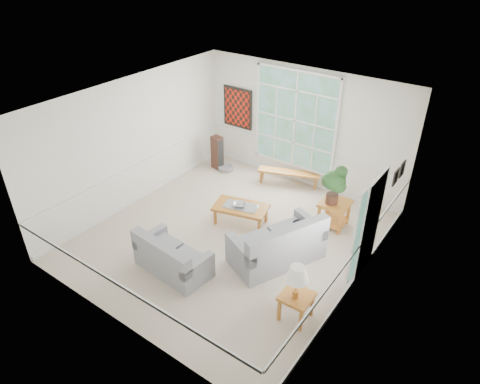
# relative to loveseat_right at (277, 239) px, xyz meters

# --- Properties ---
(floor) EXTENTS (5.50, 6.00, 0.01)m
(floor) POSITION_rel_loveseat_right_xyz_m (-1.18, 0.08, -0.49)
(floor) COLOR #C2B19D
(floor) RESTS_ON ground
(ceiling) EXTENTS (5.50, 6.00, 0.02)m
(ceiling) POSITION_rel_loveseat_right_xyz_m (-1.18, 0.08, 2.51)
(ceiling) COLOR white
(ceiling) RESTS_ON ground
(wall_back) EXTENTS (5.50, 0.02, 3.00)m
(wall_back) POSITION_rel_loveseat_right_xyz_m (-1.18, 3.08, 1.01)
(wall_back) COLOR white
(wall_back) RESTS_ON ground
(wall_front) EXTENTS (5.50, 0.02, 3.00)m
(wall_front) POSITION_rel_loveseat_right_xyz_m (-1.18, -2.92, 1.01)
(wall_front) COLOR white
(wall_front) RESTS_ON ground
(wall_left) EXTENTS (0.02, 6.00, 3.00)m
(wall_left) POSITION_rel_loveseat_right_xyz_m (-3.93, 0.08, 1.01)
(wall_left) COLOR white
(wall_left) RESTS_ON ground
(wall_right) EXTENTS (0.02, 6.00, 3.00)m
(wall_right) POSITION_rel_loveseat_right_xyz_m (1.57, 0.08, 1.01)
(wall_right) COLOR white
(wall_right) RESTS_ON ground
(window_back) EXTENTS (2.30, 0.08, 2.40)m
(window_back) POSITION_rel_loveseat_right_xyz_m (-1.38, 3.04, 1.16)
(window_back) COLOR white
(window_back) RESTS_ON wall_back
(entry_door) EXTENTS (0.08, 0.90, 2.10)m
(entry_door) POSITION_rel_loveseat_right_xyz_m (1.53, 0.68, 0.56)
(entry_door) COLOR white
(entry_door) RESTS_ON floor
(door_sidelight) EXTENTS (0.08, 0.26, 1.90)m
(door_sidelight) POSITION_rel_loveseat_right_xyz_m (1.53, 0.05, 0.66)
(door_sidelight) COLOR white
(door_sidelight) RESTS_ON wall_right
(wall_art) EXTENTS (0.90, 0.06, 1.10)m
(wall_art) POSITION_rel_loveseat_right_xyz_m (-3.13, 3.03, 1.11)
(wall_art) COLOR maroon
(wall_art) RESTS_ON wall_back
(wall_frame_near) EXTENTS (0.04, 0.26, 0.32)m
(wall_frame_near) POSITION_rel_loveseat_right_xyz_m (1.53, 1.83, 1.06)
(wall_frame_near) COLOR black
(wall_frame_near) RESTS_ON wall_right
(wall_frame_far) EXTENTS (0.04, 0.26, 0.32)m
(wall_frame_far) POSITION_rel_loveseat_right_xyz_m (1.53, 2.23, 1.06)
(wall_frame_far) COLOR black
(wall_frame_far) RESTS_ON wall_right
(loveseat_right) EXTENTS (1.60, 2.03, 0.98)m
(loveseat_right) POSITION_rel_loveseat_right_xyz_m (0.00, 0.00, 0.00)
(loveseat_right) COLOR gray
(loveseat_right) RESTS_ON floor
(loveseat_front) EXTENTS (1.54, 0.89, 0.80)m
(loveseat_front) POSITION_rel_loveseat_right_xyz_m (-1.44, -1.42, -0.09)
(loveseat_front) COLOR gray
(loveseat_front) RESTS_ON floor
(coffee_table) EXTENTS (1.31, 0.93, 0.44)m
(coffee_table) POSITION_rel_loveseat_right_xyz_m (-1.30, 0.61, -0.27)
(coffee_table) COLOR #AF6824
(coffee_table) RESTS_ON floor
(pewter_bowl) EXTENTS (0.45, 0.45, 0.09)m
(pewter_bowl) POSITION_rel_loveseat_right_xyz_m (-1.32, 0.60, -0.00)
(pewter_bowl) COLOR #949498
(pewter_bowl) RESTS_ON coffee_table
(window_bench) EXTENTS (1.59, 0.85, 0.37)m
(window_bench) POSITION_rel_loveseat_right_xyz_m (-1.30, 2.73, -0.30)
(window_bench) COLOR #AF6824
(window_bench) RESTS_ON floor
(end_table) EXTENTS (0.64, 0.64, 0.62)m
(end_table) POSITION_rel_loveseat_right_xyz_m (0.43, 1.72, -0.18)
(end_table) COLOR #AF6824
(end_table) RESTS_ON floor
(houseplant) EXTENTS (0.59, 0.59, 0.90)m
(houseplant) POSITION_rel_loveseat_right_xyz_m (0.37, 1.64, 0.58)
(houseplant) COLOR #23491F
(houseplant) RESTS_ON end_table
(side_table) EXTENTS (0.51, 0.51, 0.52)m
(side_table) POSITION_rel_loveseat_right_xyz_m (1.07, -1.12, -0.23)
(side_table) COLOR #AF6824
(side_table) RESTS_ON floor
(table_lamp) EXTENTS (0.46, 0.46, 0.65)m
(table_lamp) POSITION_rel_loveseat_right_xyz_m (1.07, -1.18, 0.35)
(table_lamp) COLOR silver
(table_lamp) RESTS_ON side_table
(pet_bed) EXTENTS (0.53, 0.53, 0.13)m
(pet_bed) POSITION_rel_loveseat_right_xyz_m (-3.08, 2.40, -0.42)
(pet_bed) COLOR slate
(pet_bed) RESTS_ON floor
(floor_speaker) EXTENTS (0.33, 0.28, 0.93)m
(floor_speaker) POSITION_rel_loveseat_right_xyz_m (-3.36, 2.39, -0.02)
(floor_speaker) COLOR #3C2117
(floor_speaker) RESTS_ON floor
(cat) EXTENTS (0.38, 0.36, 0.15)m
(cat) POSITION_rel_loveseat_right_xyz_m (0.17, 0.62, 0.08)
(cat) COLOR black
(cat) RESTS_ON loveseat_right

